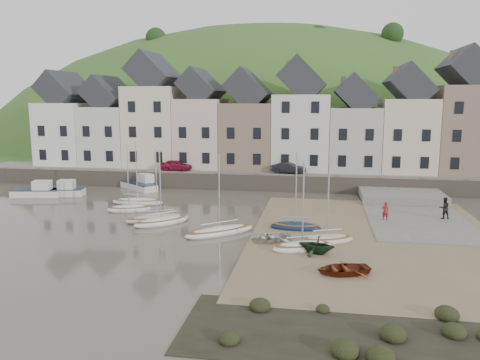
% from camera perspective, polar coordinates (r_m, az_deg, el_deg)
% --- Properties ---
extents(ground, '(160.00, 160.00, 0.00)m').
position_cam_1_polar(ground, '(36.74, -1.56, -6.17)').
color(ground, '#494439').
rests_on(ground, ground).
extents(quay_land, '(90.00, 30.00, 1.50)m').
position_cam_1_polar(quay_land, '(67.67, 3.66, 1.77)').
color(quay_land, '#385F26').
rests_on(quay_land, ground).
extents(quay_street, '(70.00, 7.00, 0.10)m').
position_cam_1_polar(quay_street, '(56.25, 2.45, 0.99)').
color(quay_street, slate).
rests_on(quay_street, quay_land).
extents(seawall, '(70.00, 1.20, 1.80)m').
position_cam_1_polar(seawall, '(52.92, 1.98, -0.27)').
color(seawall, slate).
rests_on(seawall, ground).
extents(beach, '(18.00, 26.00, 0.06)m').
position_cam_1_polar(beach, '(36.33, 15.84, -6.68)').
color(beach, '#766648').
rests_on(beach, ground).
extents(slipway, '(8.00, 18.00, 0.12)m').
position_cam_1_polar(slipway, '(44.58, 19.88, -3.84)').
color(slipway, slate).
rests_on(slipway, ground).
extents(hillside, '(134.40, 84.00, 84.00)m').
position_cam_1_polar(hillside, '(99.45, 2.34, -6.70)').
color(hillside, '#385F26').
rests_on(hillside, ground).
extents(townhouse_terrace, '(61.05, 8.00, 13.93)m').
position_cam_1_polar(townhouse_terrace, '(58.96, 4.63, 7.01)').
color(townhouse_terrace, white).
rests_on(townhouse_terrace, quay_land).
extents(sailboat_0, '(5.12, 1.79, 6.32)m').
position_cam_1_polar(sailboat_0, '(47.08, -12.13, -2.53)').
color(sailboat_0, silver).
rests_on(sailboat_0, ground).
extents(sailboat_1, '(4.18, 2.72, 6.32)m').
position_cam_1_polar(sailboat_1, '(44.24, -13.09, -3.33)').
color(sailboat_1, silver).
rests_on(sailboat_1, ground).
extents(sailboat_2, '(5.37, 3.66, 6.32)m').
position_cam_1_polar(sailboat_2, '(40.09, -9.83, -4.58)').
color(sailboat_2, beige).
rests_on(sailboat_2, ground).
extents(sailboat_3, '(4.48, 4.29, 6.32)m').
position_cam_1_polar(sailboat_3, '(39.21, -9.38, -4.89)').
color(sailboat_3, silver).
rests_on(sailboat_3, ground).
extents(sailboat_4, '(5.34, 4.82, 6.32)m').
position_cam_1_polar(sailboat_4, '(35.92, -2.46, -6.12)').
color(sailboat_4, silver).
rests_on(sailboat_4, ground).
extents(sailboat_5, '(3.99, 1.65, 6.32)m').
position_cam_1_polar(sailboat_5, '(37.47, 6.64, -5.50)').
color(sailboat_5, '#13203C').
rests_on(sailboat_5, ground).
extents(sailboat_6, '(4.46, 3.12, 6.32)m').
position_cam_1_polar(sailboat_6, '(32.55, 7.44, -7.87)').
color(sailboat_6, silver).
rests_on(sailboat_6, ground).
extents(sailboat_7, '(4.21, 2.95, 6.32)m').
position_cam_1_polar(sailboat_7, '(34.40, 10.36, -6.98)').
color(sailboat_7, beige).
rests_on(sailboat_7, ground).
extents(motorboat_0, '(4.84, 2.59, 1.70)m').
position_cam_1_polar(motorboat_0, '(53.37, -20.40, -1.14)').
color(motorboat_0, silver).
rests_on(motorboat_0, ground).
extents(motorboat_1, '(5.20, 2.56, 1.70)m').
position_cam_1_polar(motorboat_1, '(53.84, -22.96, -1.21)').
color(motorboat_1, silver).
rests_on(motorboat_1, ground).
extents(motorboat_2, '(5.27, 4.68, 1.70)m').
position_cam_1_polar(motorboat_2, '(54.79, -11.82, -0.47)').
color(motorboat_2, silver).
rests_on(motorboat_2, ground).
extents(rowboat_white, '(3.63, 3.33, 0.61)m').
position_cam_1_polar(rowboat_white, '(34.13, 3.56, -6.80)').
color(rowboat_white, silver).
rests_on(rowboat_white, beach).
extents(rowboat_green, '(2.77, 2.53, 1.24)m').
position_cam_1_polar(rowboat_green, '(31.70, 9.14, -7.61)').
color(rowboat_green, black).
rests_on(rowboat_green, beach).
extents(rowboat_red, '(3.66, 3.08, 0.65)m').
position_cam_1_polar(rowboat_red, '(28.56, 12.18, -10.30)').
color(rowboat_red, maroon).
rests_on(rowboat_red, beach).
extents(person_red, '(0.59, 0.42, 1.53)m').
position_cam_1_polar(person_red, '(41.30, 16.96, -3.55)').
color(person_red, maroon).
rests_on(person_red, slipway).
extents(person_dark, '(1.01, 0.86, 1.82)m').
position_cam_1_polar(person_dark, '(43.42, 23.21, -3.09)').
color(person_dark, black).
rests_on(person_dark, slipway).
extents(car_left, '(3.94, 1.88, 1.30)m').
position_cam_1_polar(car_left, '(57.27, -7.66, 1.78)').
color(car_left, maroon).
rests_on(car_left, quay_street).
extents(car_right, '(4.04, 2.05, 1.27)m').
position_cam_1_polar(car_right, '(54.85, 5.82, 1.45)').
color(car_right, black).
rests_on(car_right, quay_street).
extents(shore_rocks, '(14.00, 6.00, 0.76)m').
position_cam_1_polar(shore_rocks, '(22.08, 14.11, -17.25)').
color(shore_rocks, black).
rests_on(shore_rocks, ground).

